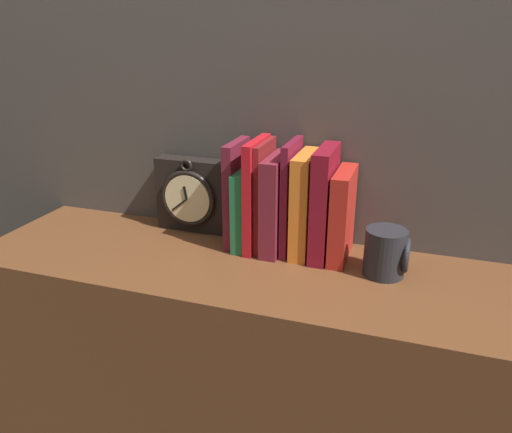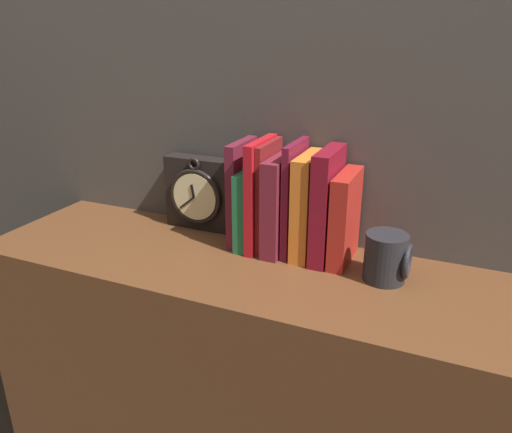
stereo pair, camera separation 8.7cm
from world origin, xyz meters
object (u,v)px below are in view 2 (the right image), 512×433
object	(u,v)px
book_slot6_orange	(308,206)
book_slot1_green	(251,207)
clock	(200,193)
mug	(387,258)
book_slot2_red	(261,195)
book_slot7_maroon	(327,205)
book_slot3_maroon	(269,196)
book_slot8_red	(345,218)
book_slot5_maroon	(295,198)
book_slot0_maroon	(242,193)
book_slot4_maroon	(280,205)

from	to	relation	value
book_slot6_orange	book_slot1_green	bearing A→B (deg)	-179.68
clock	mug	xyz separation A→B (m)	(0.49, -0.10, -0.04)
clock	book_slot2_red	xyz separation A→B (m)	(0.19, -0.04, 0.04)
book_slot7_maroon	book_slot3_maroon	bearing A→B (deg)	177.30
book_slot3_maroon	book_slot7_maroon	bearing A→B (deg)	-2.70
book_slot2_red	book_slot8_red	world-z (taller)	book_slot2_red
book_slot2_red	mug	world-z (taller)	book_slot2_red
book_slot2_red	book_slot8_red	bearing A→B (deg)	0.27
clock	book_slot7_maroon	world-z (taller)	book_slot7_maroon
book_slot1_green	book_slot5_maroon	world-z (taller)	book_slot5_maroon
book_slot2_red	book_slot5_maroon	xyz separation A→B (m)	(0.08, 0.01, 0.00)
book_slot2_red	book_slot6_orange	bearing A→B (deg)	1.59
book_slot0_maroon	book_slot2_red	distance (m)	0.05
book_slot1_green	book_slot2_red	distance (m)	0.04
book_slot3_maroon	book_slot5_maroon	bearing A→B (deg)	-0.77
book_slot4_maroon	mug	world-z (taller)	book_slot4_maroon
book_slot5_maroon	book_slot7_maroon	xyz separation A→B (m)	(0.08, -0.01, -0.00)
book_slot3_maroon	book_slot6_orange	size ratio (longest dim) A/B	1.08
book_slot7_maroon	book_slot0_maroon	bearing A→B (deg)	177.76
clock	book_slot8_red	size ratio (longest dim) A/B	0.95
book_slot3_maroon	book_slot8_red	world-z (taller)	book_slot3_maroon
book_slot6_orange	book_slot7_maroon	xyz separation A→B (m)	(0.04, -0.00, 0.01)
clock	mug	size ratio (longest dim) A/B	1.89
book_slot0_maroon	book_slot8_red	bearing A→B (deg)	-1.69
book_slot1_green	book_slot7_maroon	xyz separation A→B (m)	(0.19, -0.00, 0.03)
book_slot6_orange	book_slot2_red	bearing A→B (deg)	-178.41
clock	book_slot1_green	distance (m)	0.17
book_slot5_maroon	book_slot8_red	distance (m)	0.12
book_slot5_maroon	book_slot8_red	size ratio (longest dim) A/B	1.27
mug	book_slot3_maroon	bearing A→B (deg)	168.07
book_slot0_maroon	book_slot5_maroon	xyz separation A→B (m)	(0.13, -0.00, 0.01)
book_slot1_green	mug	size ratio (longest dim) A/B	1.82
clock	book_slot0_maroon	distance (m)	0.14
book_slot4_maroon	book_slot5_maroon	bearing A→B (deg)	11.80
book_slot2_red	book_slot4_maroon	world-z (taller)	book_slot2_red
book_slot1_green	book_slot3_maroon	bearing A→B (deg)	5.68
book_slot0_maroon	book_slot7_maroon	xyz separation A→B (m)	(0.21, -0.01, 0.00)
mug	book_slot5_maroon	bearing A→B (deg)	165.06
book_slot7_maroon	book_slot1_green	bearing A→B (deg)	179.31
book_slot1_green	book_slot3_maroon	xyz separation A→B (m)	(0.04, 0.00, 0.03)
book_slot0_maroon	book_slot7_maroon	world-z (taller)	book_slot7_maroon
book_slot1_green	book_slot6_orange	size ratio (longest dim) A/B	0.79
book_slot4_maroon	book_slot7_maroon	distance (m)	0.11
book_slot0_maroon	book_slot4_maroon	world-z (taller)	book_slot0_maroon
book_slot3_maroon	book_slot4_maroon	distance (m)	0.03
book_slot4_maroon	book_slot0_maroon	bearing A→B (deg)	174.74
book_slot0_maroon	book_slot7_maroon	distance (m)	0.21
book_slot7_maroon	book_slot8_red	bearing A→B (deg)	1.08
mug	book_slot8_red	bearing A→B (deg)	152.34
book_slot0_maroon	book_slot8_red	xyz separation A→B (m)	(0.25, -0.01, -0.02)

